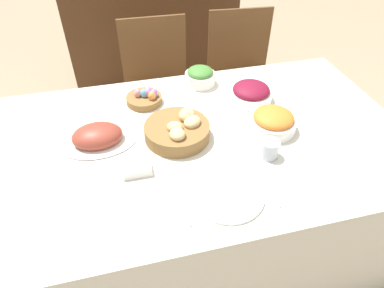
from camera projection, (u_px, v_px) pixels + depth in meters
name	position (u px, v px, depth m)	size (l,w,h in m)	color
ground_plane	(193.00, 236.00, 1.92)	(12.00, 12.00, 0.00)	tan
dining_table	(193.00, 194.00, 1.69)	(1.85, 1.06, 0.72)	silver
chair_far_center	(158.00, 87.00, 2.22)	(0.43, 0.43, 0.89)	brown
chair_far_right	(241.00, 76.00, 2.33)	(0.46, 0.46, 0.89)	brown
sideboard	(153.00, 31.00, 2.93)	(1.38, 0.44, 0.93)	#4C2D19
bread_basket	(178.00, 130.00, 1.43)	(0.28, 0.28, 0.10)	olive
egg_basket	(145.00, 98.00, 1.64)	(0.17, 0.17, 0.08)	olive
ham_platter	(98.00, 137.00, 1.42)	(0.32, 0.22, 0.09)	white
beet_salad_bowl	(251.00, 93.00, 1.65)	(0.21, 0.21, 0.09)	white
carrot_bowl	(273.00, 121.00, 1.47)	(0.20, 0.20, 0.09)	white
green_salad_bowl	(200.00, 76.00, 1.76)	(0.16, 0.16, 0.09)	white
dinner_plate	(227.00, 194.00, 1.21)	(0.26, 0.26, 0.01)	white
fork	(184.00, 203.00, 1.18)	(0.01, 0.20, 0.00)	silver
knife	(268.00, 187.00, 1.24)	(0.01, 0.20, 0.00)	silver
spoon	(276.00, 185.00, 1.25)	(0.01, 0.20, 0.00)	silver
drinking_cup	(270.00, 149.00, 1.35)	(0.07, 0.07, 0.07)	silver
butter_dish	(137.00, 169.00, 1.29)	(0.11, 0.07, 0.03)	white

